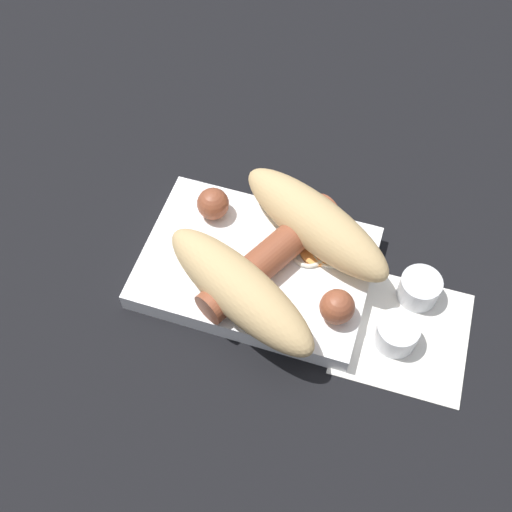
{
  "coord_description": "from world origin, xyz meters",
  "views": [
    {
      "loc": [
        -0.1,
        0.32,
        0.56
      ],
      "look_at": [
        0.0,
        0.0,
        0.03
      ],
      "focal_mm": 45.0,
      "sensor_mm": 36.0,
      "label": 1
    }
  ],
  "objects_px": {
    "sausage": "(272,253)",
    "bread_roll": "(278,255)",
    "condiment_cup_near": "(396,335)",
    "condiment_cup_far": "(419,290)",
    "food_tray": "(256,267)"
  },
  "relations": [
    {
      "from": "bread_roll",
      "to": "condiment_cup_far",
      "type": "distance_m",
      "value": 0.15
    },
    {
      "from": "food_tray",
      "to": "condiment_cup_near",
      "type": "height_order",
      "value": "condiment_cup_near"
    },
    {
      "from": "food_tray",
      "to": "bread_roll",
      "type": "relative_size",
      "value": 0.97
    },
    {
      "from": "sausage",
      "to": "bread_roll",
      "type": "bearing_deg",
      "value": 138.59
    },
    {
      "from": "bread_roll",
      "to": "food_tray",
      "type": "bearing_deg",
      "value": -5.94
    },
    {
      "from": "food_tray",
      "to": "condiment_cup_far",
      "type": "distance_m",
      "value": 0.16
    },
    {
      "from": "sausage",
      "to": "condiment_cup_near",
      "type": "relative_size",
      "value": 4.51
    },
    {
      "from": "food_tray",
      "to": "bread_roll",
      "type": "xyz_separation_m",
      "value": [
        -0.02,
        0.0,
        0.04
      ]
    },
    {
      "from": "bread_roll",
      "to": "condiment_cup_far",
      "type": "height_order",
      "value": "bread_roll"
    },
    {
      "from": "condiment_cup_near",
      "to": "condiment_cup_far",
      "type": "xyz_separation_m",
      "value": [
        -0.01,
        -0.06,
        0.0
      ]
    },
    {
      "from": "food_tray",
      "to": "bread_roll",
      "type": "bearing_deg",
      "value": 174.06
    },
    {
      "from": "sausage",
      "to": "condiment_cup_near",
      "type": "bearing_deg",
      "value": 164.77
    },
    {
      "from": "condiment_cup_far",
      "to": "sausage",
      "type": "bearing_deg",
      "value": 7.2
    },
    {
      "from": "sausage",
      "to": "condiment_cup_far",
      "type": "xyz_separation_m",
      "value": [
        -0.15,
        -0.02,
        -0.03
      ]
    },
    {
      "from": "bread_roll",
      "to": "sausage",
      "type": "height_order",
      "value": "bread_roll"
    }
  ]
}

